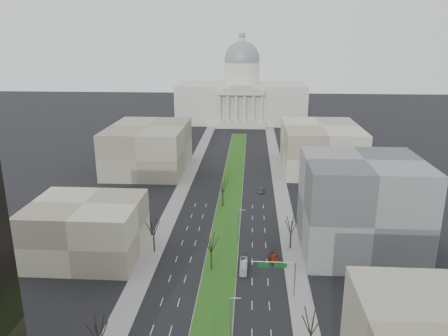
% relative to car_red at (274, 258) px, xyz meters
% --- Properties ---
extents(ground, '(600.00, 600.00, 0.00)m').
position_rel_car_red_xyz_m(ground, '(-12.74, 34.79, -0.67)').
color(ground, black).
rests_on(ground, ground).
extents(median, '(8.00, 222.03, 0.20)m').
position_rel_car_red_xyz_m(median, '(-12.74, 33.78, -0.57)').
color(median, '#999993').
rests_on(median, ground).
extents(sidewalk_left, '(5.00, 330.00, 0.15)m').
position_rel_car_red_xyz_m(sidewalk_left, '(-30.24, 9.79, -0.60)').
color(sidewalk_left, gray).
rests_on(sidewalk_left, ground).
extents(sidewalk_right, '(5.00, 330.00, 0.15)m').
position_rel_car_red_xyz_m(sidewalk_right, '(4.76, 9.79, -0.60)').
color(sidewalk_right, gray).
rests_on(sidewalk_right, ground).
extents(capitol, '(80.00, 46.00, 55.00)m').
position_rel_car_red_xyz_m(capitol, '(-12.74, 184.38, 15.63)').
color(capitol, beige).
rests_on(capitol, ground).
extents(building_beige_left, '(26.00, 22.00, 14.00)m').
position_rel_car_red_xyz_m(building_beige_left, '(-45.74, -0.21, 6.33)').
color(building_beige_left, tan).
rests_on(building_beige_left, ground).
extents(building_grey_right, '(28.00, 26.00, 24.00)m').
position_rel_car_red_xyz_m(building_grey_right, '(21.26, 6.79, 11.33)').
color(building_grey_right, '#5A5C5E').
rests_on(building_grey_right, ground).
extents(building_far_left, '(30.00, 40.00, 18.00)m').
position_rel_car_red_xyz_m(building_far_left, '(-47.74, 74.79, 8.33)').
color(building_far_left, gray).
rests_on(building_far_left, ground).
extents(building_far_right, '(30.00, 40.00, 18.00)m').
position_rel_car_red_xyz_m(building_far_right, '(22.26, 79.79, 8.33)').
color(building_far_right, tan).
rests_on(building_far_right, ground).
extents(tree_left_mid, '(5.40, 5.40, 9.72)m').
position_rel_car_red_xyz_m(tree_left_mid, '(-29.94, -37.21, 6.33)').
color(tree_left_mid, black).
rests_on(tree_left_mid, ground).
extents(tree_left_far, '(5.28, 5.28, 9.50)m').
position_rel_car_red_xyz_m(tree_left_far, '(-29.94, 2.79, 6.17)').
color(tree_left_far, black).
rests_on(tree_left_far, ground).
extents(tree_right_mid, '(5.52, 5.52, 9.94)m').
position_rel_car_red_xyz_m(tree_right_mid, '(4.46, -33.21, 6.48)').
color(tree_right_mid, black).
rests_on(tree_right_mid, ground).
extents(tree_right_far, '(5.04, 5.04, 9.07)m').
position_rel_car_red_xyz_m(tree_right_far, '(4.46, 6.79, 5.86)').
color(tree_right_far, black).
rests_on(tree_right_far, ground).
extents(tree_median_b, '(5.40, 5.40, 9.72)m').
position_rel_car_red_xyz_m(tree_median_b, '(-14.74, -5.21, 6.33)').
color(tree_median_b, black).
rests_on(tree_median_b, ground).
extents(tree_median_c, '(5.40, 5.40, 9.72)m').
position_rel_car_red_xyz_m(tree_median_c, '(-14.74, 34.79, 6.33)').
color(tree_median_c, black).
rests_on(tree_median_c, ground).
extents(streetlamp_median_b, '(1.90, 0.20, 9.16)m').
position_rel_car_red_xyz_m(streetlamp_median_b, '(-8.98, -30.21, 4.14)').
color(streetlamp_median_b, gray).
rests_on(streetlamp_median_b, ground).
extents(streetlamp_median_c, '(1.90, 0.20, 9.16)m').
position_rel_car_red_xyz_m(streetlamp_median_c, '(-8.98, 9.79, 4.14)').
color(streetlamp_median_c, gray).
rests_on(streetlamp_median_c, ground).
extents(mast_arm_signs, '(9.12, 0.24, 8.09)m').
position_rel_car_red_xyz_m(mast_arm_signs, '(0.75, -15.18, 5.44)').
color(mast_arm_signs, gray).
rests_on(mast_arm_signs, ground).
extents(car_red, '(2.59, 4.87, 1.34)m').
position_rel_car_red_xyz_m(car_red, '(0.00, 0.00, 0.00)').
color(car_red, maroon).
rests_on(car_red, ground).
extents(car_grey_far, '(2.31, 4.53, 1.23)m').
position_rel_car_red_xyz_m(car_grey_far, '(-2.29, 48.91, -0.06)').
color(car_grey_far, '#52535B').
rests_on(car_grey_far, ground).
extents(box_van, '(1.79, 7.10, 1.97)m').
position_rel_car_red_xyz_m(box_van, '(-7.24, -4.84, 0.31)').
color(box_van, white).
rests_on(box_van, ground).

